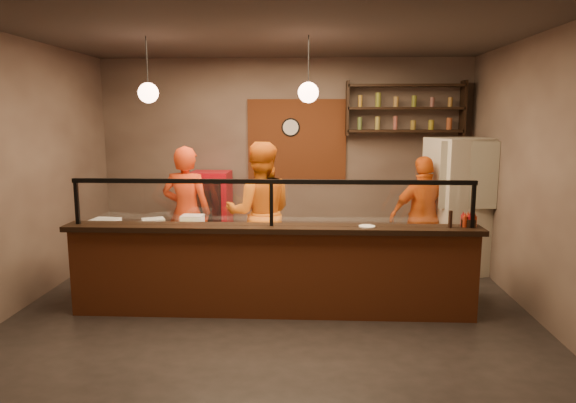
{
  "coord_description": "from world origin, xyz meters",
  "views": [
    {
      "loc": [
        0.45,
        -5.93,
        2.27
      ],
      "look_at": [
        0.16,
        0.3,
        1.24
      ],
      "focal_mm": 32.0,
      "sensor_mm": 36.0,
      "label": 1
    }
  ],
  "objects_px": {
    "cook_right": "(424,217)",
    "pepper_mill": "(450,219)",
    "pizza_dough": "(319,231)",
    "fridge": "(459,206)",
    "cook_left": "(187,213)",
    "wall_clock": "(291,127)",
    "condiment_caddy": "(469,223)",
    "cook_mid": "(260,213)",
    "red_cooler": "(212,215)"
  },
  "relations": [
    {
      "from": "cook_right",
      "to": "pepper_mill",
      "type": "distance_m",
      "value": 1.67
    },
    {
      "from": "pizza_dough",
      "to": "pepper_mill",
      "type": "bearing_deg",
      "value": -18.19
    },
    {
      "from": "fridge",
      "to": "cook_left",
      "type": "bearing_deg",
      "value": 169.66
    },
    {
      "from": "wall_clock",
      "to": "condiment_caddy",
      "type": "height_order",
      "value": "wall_clock"
    },
    {
      "from": "cook_mid",
      "to": "cook_right",
      "type": "relative_size",
      "value": 1.13
    },
    {
      "from": "cook_right",
      "to": "pepper_mill",
      "type": "height_order",
      "value": "cook_right"
    },
    {
      "from": "red_cooler",
      "to": "condiment_caddy",
      "type": "bearing_deg",
      "value": -34.03
    },
    {
      "from": "condiment_caddy",
      "to": "cook_mid",
      "type": "bearing_deg",
      "value": 154.64
    },
    {
      "from": "condiment_caddy",
      "to": "wall_clock",
      "type": "bearing_deg",
      "value": 127.88
    },
    {
      "from": "condiment_caddy",
      "to": "fridge",
      "type": "bearing_deg",
      "value": 77.41
    },
    {
      "from": "fridge",
      "to": "pepper_mill",
      "type": "distance_m",
      "value": 1.97
    },
    {
      "from": "red_cooler",
      "to": "cook_mid",
      "type": "bearing_deg",
      "value": -52.05
    },
    {
      "from": "cook_mid",
      "to": "condiment_caddy",
      "type": "distance_m",
      "value": 2.72
    },
    {
      "from": "wall_clock",
      "to": "red_cooler",
      "type": "distance_m",
      "value": 1.91
    },
    {
      "from": "cook_left",
      "to": "cook_right",
      "type": "xyz_separation_m",
      "value": [
        3.36,
        0.26,
        -0.07
      ]
    },
    {
      "from": "cook_left",
      "to": "fridge",
      "type": "xyz_separation_m",
      "value": [
        3.91,
        0.47,
        0.05
      ]
    },
    {
      "from": "pizza_dough",
      "to": "condiment_caddy",
      "type": "height_order",
      "value": "condiment_caddy"
    },
    {
      "from": "red_cooler",
      "to": "cook_left",
      "type": "bearing_deg",
      "value": -96.1
    },
    {
      "from": "pizza_dough",
      "to": "pepper_mill",
      "type": "xyz_separation_m",
      "value": [
        1.44,
        -0.47,
        0.25
      ]
    },
    {
      "from": "fridge",
      "to": "red_cooler",
      "type": "distance_m",
      "value": 3.82
    },
    {
      "from": "cook_right",
      "to": "pizza_dough",
      "type": "height_order",
      "value": "cook_right"
    },
    {
      "from": "cook_right",
      "to": "cook_mid",
      "type": "bearing_deg",
      "value": -2.18
    },
    {
      "from": "pizza_dough",
      "to": "fridge",
      "type": "bearing_deg",
      "value": 34.01
    },
    {
      "from": "fridge",
      "to": "wall_clock",
      "type": "bearing_deg",
      "value": 142.77
    },
    {
      "from": "cook_left",
      "to": "pizza_dough",
      "type": "bearing_deg",
      "value": 158.77
    },
    {
      "from": "fridge",
      "to": "pizza_dough",
      "type": "xyz_separation_m",
      "value": [
        -2.06,
        -1.39,
        -0.08
      ]
    },
    {
      "from": "pizza_dough",
      "to": "condiment_caddy",
      "type": "bearing_deg",
      "value": -13.68
    },
    {
      "from": "cook_mid",
      "to": "red_cooler",
      "type": "relative_size",
      "value": 1.38
    },
    {
      "from": "cook_right",
      "to": "pizza_dough",
      "type": "bearing_deg",
      "value": 25.56
    },
    {
      "from": "cook_left",
      "to": "condiment_caddy",
      "type": "height_order",
      "value": "cook_left"
    },
    {
      "from": "fridge",
      "to": "pizza_dough",
      "type": "relative_size",
      "value": 3.86
    },
    {
      "from": "wall_clock",
      "to": "pizza_dough",
      "type": "relative_size",
      "value": 0.59
    },
    {
      "from": "fridge",
      "to": "condiment_caddy",
      "type": "relative_size",
      "value": 12.45
    },
    {
      "from": "cook_mid",
      "to": "cook_right",
      "type": "bearing_deg",
      "value": -175.58
    },
    {
      "from": "wall_clock",
      "to": "cook_right",
      "type": "height_order",
      "value": "wall_clock"
    },
    {
      "from": "cook_left",
      "to": "pepper_mill",
      "type": "relative_size",
      "value": 9.86
    },
    {
      "from": "fridge",
      "to": "red_cooler",
      "type": "bearing_deg",
      "value": 153.71
    },
    {
      "from": "condiment_caddy",
      "to": "pizza_dough",
      "type": "bearing_deg",
      "value": 166.32
    },
    {
      "from": "cook_mid",
      "to": "pizza_dough",
      "type": "bearing_deg",
      "value": 130.62
    },
    {
      "from": "condiment_caddy",
      "to": "cook_right",
      "type": "bearing_deg",
      "value": 95.43
    },
    {
      "from": "pizza_dough",
      "to": "pepper_mill",
      "type": "height_order",
      "value": "pepper_mill"
    },
    {
      "from": "wall_clock",
      "to": "cook_mid",
      "type": "bearing_deg",
      "value": -103.04
    },
    {
      "from": "red_cooler",
      "to": "cook_right",
      "type": "bearing_deg",
      "value": -12.81
    },
    {
      "from": "cook_left",
      "to": "cook_right",
      "type": "relative_size",
      "value": 1.09
    },
    {
      "from": "pizza_dough",
      "to": "pepper_mill",
      "type": "distance_m",
      "value": 1.53
    },
    {
      "from": "cook_left",
      "to": "condiment_caddy",
      "type": "relative_size",
      "value": 11.84
    },
    {
      "from": "wall_clock",
      "to": "cook_left",
      "type": "height_order",
      "value": "wall_clock"
    },
    {
      "from": "pizza_dough",
      "to": "condiment_caddy",
      "type": "distance_m",
      "value": 1.72
    },
    {
      "from": "cook_mid",
      "to": "pizza_dough",
      "type": "distance_m",
      "value": 1.1
    },
    {
      "from": "wall_clock",
      "to": "fridge",
      "type": "distance_m",
      "value": 2.88
    }
  ]
}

